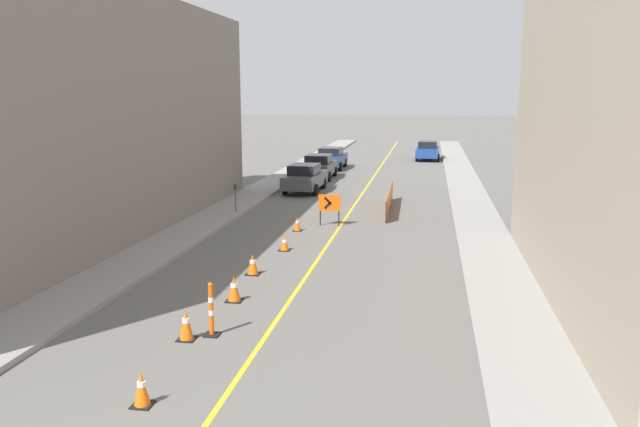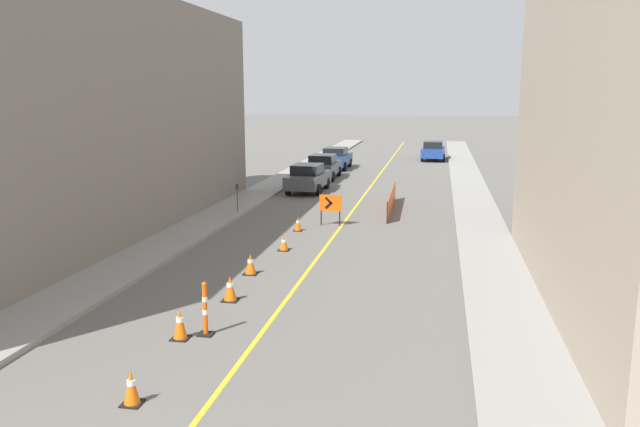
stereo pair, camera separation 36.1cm
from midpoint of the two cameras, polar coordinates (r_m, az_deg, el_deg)
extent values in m
cube|color=gold|center=(39.28, 5.16, 2.80)|extent=(0.12, 67.46, 0.01)
cube|color=gray|center=(40.25, -3.12, 3.12)|extent=(2.08, 67.46, 0.14)
cube|color=gray|center=(39.14, 13.67, 2.60)|extent=(2.08, 67.46, 0.14)
cube|color=slate|center=(25.32, -22.05, 8.18)|extent=(6.00, 25.50, 9.38)
cube|color=black|center=(12.33, -15.95, -16.36)|extent=(0.37, 0.37, 0.03)
cone|color=orange|center=(12.18, -16.03, -14.96)|extent=(0.29, 0.29, 0.64)
cylinder|color=white|center=(12.15, -16.05, -14.63)|extent=(0.15, 0.15, 0.10)
cube|color=black|center=(14.99, -11.94, -11.09)|extent=(0.40, 0.40, 0.03)
cone|color=orange|center=(14.86, -12.00, -9.77)|extent=(0.32, 0.32, 0.71)
cylinder|color=white|center=(14.83, -12.01, -9.47)|extent=(0.17, 0.17, 0.11)
cube|color=black|center=(17.34, -7.60, -7.85)|extent=(0.44, 0.44, 0.03)
cone|color=orange|center=(17.23, -7.63, -6.75)|extent=(0.35, 0.35, 0.67)
cylinder|color=white|center=(17.21, -7.63, -6.49)|extent=(0.18, 0.18, 0.11)
cube|color=black|center=(19.71, -5.83, -5.48)|extent=(0.44, 0.44, 0.03)
cone|color=orange|center=(19.62, -5.85, -4.57)|extent=(0.35, 0.35, 0.62)
cylinder|color=white|center=(19.60, -5.86, -4.36)|extent=(0.18, 0.18, 0.10)
cube|color=black|center=(22.51, -2.86, -3.34)|extent=(0.40, 0.40, 0.03)
cone|color=orange|center=(22.45, -2.87, -2.68)|extent=(0.32, 0.32, 0.50)
cylinder|color=white|center=(22.44, -2.87, -2.53)|extent=(0.17, 0.17, 0.08)
cube|color=black|center=(25.61, -1.63, -1.56)|extent=(0.35, 0.35, 0.03)
cone|color=orange|center=(25.55, -1.63, -0.92)|extent=(0.28, 0.28, 0.56)
cylinder|color=white|center=(25.54, -1.63, -0.77)|extent=(0.14, 0.14, 0.09)
cube|color=black|center=(15.11, -9.70, -10.81)|extent=(0.35, 0.35, 0.04)
cylinder|color=#EF560C|center=(14.90, -9.77, -8.66)|extent=(0.11, 0.11, 1.17)
cylinder|color=white|center=(14.92, -9.77, -8.87)|extent=(0.12, 0.12, 0.12)
cylinder|color=white|center=(14.81, -9.81, -7.73)|extent=(0.12, 0.12, 0.12)
sphere|color=#EF560C|center=(14.70, -9.85, -6.40)|extent=(0.12, 0.12, 0.12)
cube|color=#EF560C|center=(26.42, 1.36, 0.98)|extent=(0.94, 0.07, 0.69)
cube|color=black|center=(26.37, 1.19, 1.18)|extent=(0.33, 0.02, 0.33)
cube|color=black|center=(26.41, 1.19, 0.76)|extent=(0.33, 0.02, 0.33)
cylinder|color=black|center=(26.61, 0.50, -0.40)|extent=(0.06, 0.06, 0.64)
cylinder|color=black|center=(26.48, 2.20, -0.47)|extent=(0.06, 0.06, 0.64)
cube|color=#EF560C|center=(30.14, 6.88, 1.18)|extent=(0.15, 6.30, 0.97)
cylinder|color=#262626|center=(27.05, 6.54, 0.06)|extent=(0.05, 0.05, 0.97)
cylinder|color=#262626|center=(33.25, 7.17, 2.10)|extent=(0.05, 0.05, 0.97)
cube|color=#474C51|center=(35.67, -0.80, 3.11)|extent=(1.95, 4.36, 0.72)
cube|color=black|center=(35.38, -0.88, 4.08)|extent=(1.60, 1.99, 0.55)
cylinder|color=black|center=(37.19, -1.68, 2.87)|extent=(0.24, 0.65, 0.64)
cylinder|color=black|center=(36.86, 0.92, 2.80)|extent=(0.24, 0.65, 0.64)
cylinder|color=black|center=(34.62, -2.63, 2.25)|extent=(0.24, 0.65, 0.64)
cylinder|color=black|center=(34.27, 0.15, 2.17)|extent=(0.24, 0.65, 0.64)
cube|color=#474C51|center=(41.19, 0.54, 4.17)|extent=(1.80, 4.30, 0.72)
cube|color=black|center=(40.91, 0.49, 5.02)|extent=(1.53, 1.94, 0.55)
cylinder|color=black|center=(42.69, -0.27, 3.93)|extent=(0.22, 0.64, 0.64)
cylinder|color=black|center=(42.40, 2.00, 3.87)|extent=(0.22, 0.64, 0.64)
cylinder|color=black|center=(40.10, -1.01, 3.47)|extent=(0.22, 0.64, 0.64)
cylinder|color=black|center=(39.79, 1.41, 3.40)|extent=(0.22, 0.64, 0.64)
cube|color=navy|center=(46.49, 1.69, 4.95)|extent=(1.91, 4.34, 0.72)
cube|color=black|center=(46.21, 1.65, 5.71)|extent=(1.58, 1.97, 0.55)
cylinder|color=black|center=(47.97, 0.93, 4.71)|extent=(0.24, 0.65, 0.64)
cylinder|color=black|center=(47.71, 2.96, 4.67)|extent=(0.24, 0.65, 0.64)
cylinder|color=black|center=(45.36, 0.35, 4.35)|extent=(0.24, 0.65, 0.64)
cylinder|color=black|center=(45.09, 2.49, 4.30)|extent=(0.24, 0.65, 0.64)
cube|color=navy|center=(53.32, 10.50, 5.56)|extent=(1.96, 4.36, 0.72)
cube|color=black|center=(53.05, 10.52, 6.22)|extent=(1.60, 1.99, 0.55)
cylinder|color=black|center=(54.69, 9.60, 5.34)|extent=(0.24, 0.65, 0.64)
cylinder|color=black|center=(54.68, 11.40, 5.28)|extent=(0.24, 0.65, 0.64)
cylinder|color=black|center=(52.04, 9.53, 5.06)|extent=(0.24, 0.65, 0.64)
cylinder|color=black|center=(52.03, 11.42, 4.99)|extent=(0.24, 0.65, 0.64)
cylinder|color=#4C4C51|center=(29.10, -7.21, 1.18)|extent=(0.05, 0.05, 1.04)
cube|color=#33383D|center=(29.00, -7.24, 2.41)|extent=(0.12, 0.10, 0.22)
sphere|color=#33383D|center=(28.98, -7.25, 2.62)|extent=(0.11, 0.11, 0.11)
camera|label=1|loc=(0.18, -89.57, 0.08)|focal=35.00mm
camera|label=2|loc=(0.18, 90.43, -0.08)|focal=35.00mm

